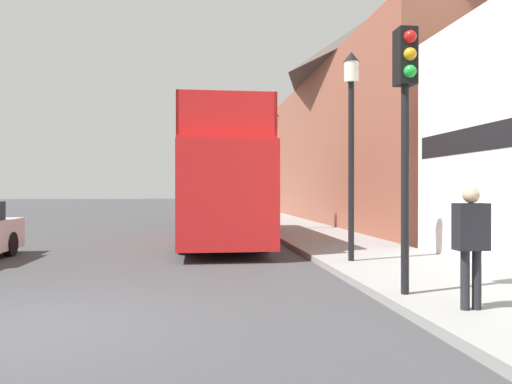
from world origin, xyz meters
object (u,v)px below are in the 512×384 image
pedestrian_nearest (471,236)px  lamp_post_second (275,148)px  traffic_signal (406,100)px  parked_car_ahead_of_bus (228,210)px  tour_bus (219,185)px  lamp_post_nearest (351,117)px

pedestrian_nearest → lamp_post_second: (-0.39, 13.44, 2.28)m
pedestrian_nearest → traffic_signal: 2.25m
lamp_post_second → traffic_signal: bearing=-90.3°
parked_car_ahead_of_bus → lamp_post_second: bearing=-77.6°
parked_car_ahead_of_bus → lamp_post_second: (1.50, -5.34, 2.68)m
parked_car_ahead_of_bus → pedestrian_nearest: bearing=-87.5°
tour_bus → lamp_post_second: 4.14m
lamp_post_nearest → parked_car_ahead_of_bus: bearing=97.0°
traffic_signal → tour_bus: bearing=104.0°
tour_bus → lamp_post_nearest: lamp_post_nearest is taller
tour_bus → traffic_signal: size_ratio=2.51×
tour_bus → pedestrian_nearest: tour_bus is taller
tour_bus → parked_car_ahead_of_bus: bearing=84.2°
tour_bus → traffic_signal: 9.76m
parked_car_ahead_of_bus → traffic_signal: bearing=-88.6°
parked_car_ahead_of_bus → lamp_post_second: size_ratio=0.95×
pedestrian_nearest → lamp_post_second: bearing=91.6°
tour_bus → lamp_post_second: lamp_post_second is taller
traffic_signal → lamp_post_second: size_ratio=0.85×
lamp_post_nearest → lamp_post_second: lamp_post_second is taller
lamp_post_nearest → pedestrian_nearest: bearing=-88.3°
traffic_signal → lamp_post_second: lamp_post_second is taller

